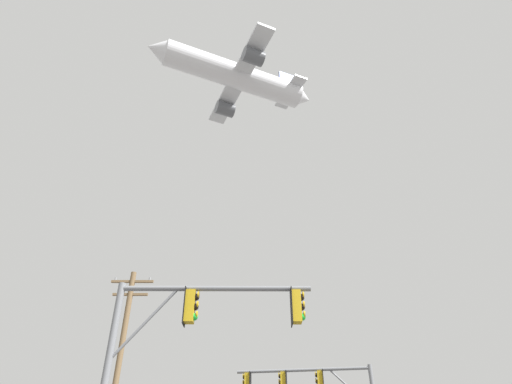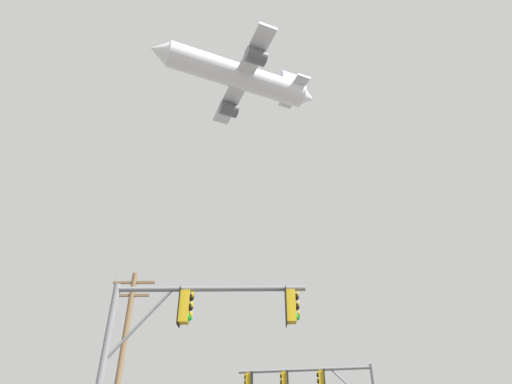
{
  "view_description": "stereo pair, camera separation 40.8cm",
  "coord_description": "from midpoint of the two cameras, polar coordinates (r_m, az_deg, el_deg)",
  "views": [
    {
      "loc": [
        -0.81,
        -5.41,
        1.5
      ],
      "look_at": [
        -0.87,
        16.31,
        15.64
      ],
      "focal_mm": 30.12,
      "sensor_mm": 36.0,
      "label": 1
    },
    {
      "loc": [
        -0.4,
        -5.4,
        1.5
      ],
      "look_at": [
        -0.87,
        16.31,
        15.64
      ],
      "focal_mm": 30.12,
      "sensor_mm": 36.0,
      "label": 2
    }
  ],
  "objects": [
    {
      "name": "signal_pole_near",
      "position": [
        12.38,
        -9.36,
        -18.5
      ],
      "size": [
        5.52,
        0.48,
        6.03
      ],
      "color": "slate",
      "rests_on": "ground"
    },
    {
      "name": "airplane",
      "position": [
        55.03,
        -2.23,
        15.12
      ],
      "size": [
        20.71,
        16.0,
        5.88
      ],
      "color": "white"
    },
    {
      "name": "utility_pole",
      "position": [
        22.75,
        -17.13,
        -21.71
      ],
      "size": [
        2.2,
        0.28,
        10.32
      ],
      "color": "brown",
      "rests_on": "ground"
    }
  ]
}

